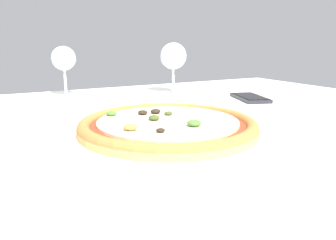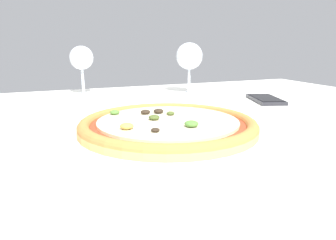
# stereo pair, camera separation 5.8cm
# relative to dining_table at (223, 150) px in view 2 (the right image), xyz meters

# --- Properties ---
(dining_table) EXTENTS (1.25, 1.10, 0.74)m
(dining_table) POSITION_rel_dining_table_xyz_m (0.00, 0.00, 0.00)
(dining_table) COLOR #997047
(dining_table) RESTS_ON ground_plane
(pizza_plate) EXTENTS (0.35, 0.35, 0.04)m
(pizza_plate) POSITION_rel_dining_table_xyz_m (-0.18, -0.11, 0.10)
(pizza_plate) COLOR white
(pizza_plate) RESTS_ON dining_table
(wine_glass_far_left) EXTENTS (0.07, 0.07, 0.15)m
(wine_glass_far_left) POSITION_rel_dining_table_xyz_m (-0.26, 0.42, 0.19)
(wine_glass_far_left) COLOR silver
(wine_glass_far_left) RESTS_ON dining_table
(wine_glass_far_right) EXTENTS (0.08, 0.08, 0.16)m
(wine_glass_far_right) POSITION_rel_dining_table_xyz_m (0.06, 0.32, 0.20)
(wine_glass_far_right) COLOR silver
(wine_glass_far_right) RESTS_ON dining_table
(cell_phone) EXTENTS (0.11, 0.16, 0.01)m
(cell_phone) POSITION_rel_dining_table_xyz_m (0.20, 0.12, 0.09)
(cell_phone) COLOR #232328
(cell_phone) RESTS_ON dining_table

